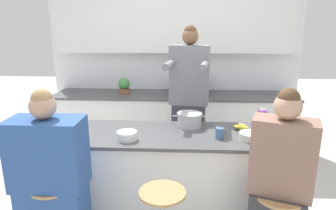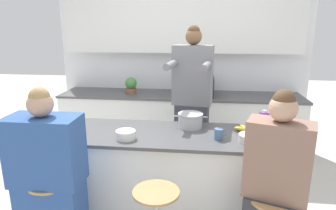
# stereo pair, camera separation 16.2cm
# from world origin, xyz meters

# --- Properties ---
(wall_back) EXTENTS (3.68, 0.22, 2.70)m
(wall_back) POSITION_xyz_m (0.00, 1.88, 1.54)
(wall_back) COLOR white
(wall_back) RESTS_ON ground_plane
(back_counter) EXTENTS (3.41, 0.64, 0.89)m
(back_counter) POSITION_xyz_m (0.00, 1.58, 0.44)
(back_counter) COLOR white
(back_counter) RESTS_ON ground_plane
(kitchen_island) EXTENTS (2.06, 0.71, 0.88)m
(kitchen_island) POSITION_xyz_m (0.00, 0.00, 0.45)
(kitchen_island) COLOR black
(kitchen_island) RESTS_ON ground_plane
(person_cooking) EXTENTS (0.50, 0.63, 1.84)m
(person_cooking) POSITION_xyz_m (0.20, 0.66, 0.91)
(person_cooking) COLOR #383842
(person_cooking) RESTS_ON ground_plane
(person_wrapped_blanket) EXTENTS (0.53, 0.29, 1.43)m
(person_wrapped_blanket) POSITION_xyz_m (-0.83, -0.64, 0.67)
(person_wrapped_blanket) COLOR #2D5193
(person_wrapped_blanket) RESTS_ON ground_plane
(person_seated_near) EXTENTS (0.47, 0.37, 1.45)m
(person_seated_near) POSITION_xyz_m (0.83, -0.64, 0.66)
(person_seated_near) COLOR #333338
(person_seated_near) RESTS_ON ground_plane
(cooking_pot) EXTENTS (0.33, 0.24, 0.14)m
(cooking_pot) POSITION_xyz_m (0.20, 0.19, 0.95)
(cooking_pot) COLOR #B7BABC
(cooking_pot) RESTS_ON kitchen_island
(fruit_bowl) EXTENTS (0.19, 0.19, 0.06)m
(fruit_bowl) POSITION_xyz_m (0.72, -0.12, 0.91)
(fruit_bowl) COLOR silver
(fruit_bowl) RESTS_ON kitchen_island
(mixing_bowl_steel) EXTENTS (0.17, 0.17, 0.08)m
(mixing_bowl_steel) POSITION_xyz_m (-0.34, -0.18, 0.92)
(mixing_bowl_steel) COLOR white
(mixing_bowl_steel) RESTS_ON kitchen_island
(coffee_cup_near) EXTENTS (0.11, 0.08, 0.10)m
(coffee_cup_near) POSITION_xyz_m (0.46, -0.10, 0.93)
(coffee_cup_near) COLOR #4C7099
(coffee_cup_near) RESTS_ON kitchen_island
(banana_bunch) EXTENTS (0.17, 0.12, 0.06)m
(banana_bunch) POSITION_xyz_m (0.69, 0.14, 0.91)
(banana_bunch) COLOR yellow
(banana_bunch) RESTS_ON kitchen_island
(juice_carton) EXTENTS (0.08, 0.08, 0.21)m
(juice_carton) POSITION_xyz_m (0.88, 0.15, 0.98)
(juice_carton) COLOR #7A428E
(juice_carton) RESTS_ON kitchen_island
(microwave) EXTENTS (0.46, 0.41, 0.27)m
(microwave) POSITION_xyz_m (0.23, 1.54, 1.02)
(microwave) COLOR black
(microwave) RESTS_ON back_counter
(potted_plant) EXTENTS (0.17, 0.17, 0.23)m
(potted_plant) POSITION_xyz_m (-0.71, 1.58, 1.00)
(potted_plant) COLOR #93563D
(potted_plant) RESTS_ON back_counter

